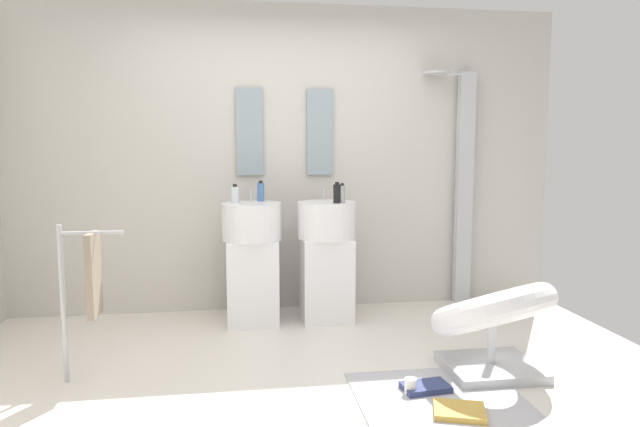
# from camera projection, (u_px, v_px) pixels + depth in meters

# --- Properties ---
(ground_plane) EXTENTS (4.80, 3.60, 0.04)m
(ground_plane) POSITION_uv_depth(u_px,v_px,m) (309.00, 385.00, 3.33)
(ground_plane) COLOR silver
(rear_partition) EXTENTS (4.80, 0.10, 2.60)m
(rear_partition) POSITION_uv_depth(u_px,v_px,m) (284.00, 159.00, 4.80)
(rear_partition) COLOR beige
(rear_partition) RESTS_ON ground_plane
(pedestal_sink_left) EXTENTS (0.47, 0.47, 1.07)m
(pedestal_sink_left) POSITION_uv_depth(u_px,v_px,m) (252.00, 259.00, 4.41)
(pedestal_sink_left) COLOR white
(pedestal_sink_left) RESTS_ON ground_plane
(pedestal_sink_right) EXTENTS (0.47, 0.47, 1.07)m
(pedestal_sink_right) POSITION_uv_depth(u_px,v_px,m) (326.00, 257.00, 4.50)
(pedestal_sink_right) COLOR white
(pedestal_sink_right) RESTS_ON ground_plane
(vanity_mirror_left) EXTENTS (0.22, 0.03, 0.73)m
(vanity_mirror_left) POSITION_uv_depth(u_px,v_px,m) (249.00, 132.00, 4.66)
(vanity_mirror_left) COLOR #8C9EA8
(vanity_mirror_right) EXTENTS (0.22, 0.03, 0.73)m
(vanity_mirror_right) POSITION_uv_depth(u_px,v_px,m) (320.00, 132.00, 4.75)
(vanity_mirror_right) COLOR #8C9EA8
(shower_column) EXTENTS (0.49, 0.24, 2.05)m
(shower_column) POSITION_uv_depth(u_px,v_px,m) (463.00, 184.00, 4.93)
(shower_column) COLOR #B7BABF
(shower_column) RESTS_ON ground_plane
(lounge_chair) EXTENTS (1.05, 1.05, 0.65)m
(lounge_chair) POSITION_uv_depth(u_px,v_px,m) (492.00, 318.00, 3.43)
(lounge_chair) COLOR #B7BABF
(lounge_chair) RESTS_ON ground_plane
(towel_rack) EXTENTS (0.37, 0.22, 0.95)m
(towel_rack) POSITION_uv_depth(u_px,v_px,m) (89.00, 278.00, 3.28)
(towel_rack) COLOR #B7BABF
(towel_rack) RESTS_ON ground_plane
(area_rug) EXTENTS (0.93, 0.83, 0.01)m
(area_rug) POSITION_uv_depth(u_px,v_px,m) (440.00, 399.00, 3.09)
(area_rug) COLOR #B2B2B7
(area_rug) RESTS_ON ground_plane
(magazine_navy) EXTENTS (0.28, 0.19, 0.03)m
(magazine_navy) POSITION_uv_depth(u_px,v_px,m) (426.00, 387.00, 3.19)
(magazine_navy) COLOR navy
(magazine_navy) RESTS_ON area_rug
(magazine_ochre) EXTENTS (0.32, 0.29, 0.03)m
(magazine_ochre) POSITION_uv_depth(u_px,v_px,m) (459.00, 411.00, 2.90)
(magazine_ochre) COLOR gold
(magazine_ochre) RESTS_ON area_rug
(coffee_mug) EXTENTS (0.07, 0.07, 0.09)m
(coffee_mug) POSITION_uv_depth(u_px,v_px,m) (411.00, 386.00, 3.14)
(coffee_mug) COLOR white
(coffee_mug) RESTS_ON area_rug
(soap_bottle_clear) EXTENTS (0.06, 0.06, 0.15)m
(soap_bottle_clear) POSITION_uv_depth(u_px,v_px,m) (235.00, 195.00, 4.33)
(soap_bottle_clear) COLOR silver
(soap_bottle_clear) RESTS_ON pedestal_sink_left
(soap_bottle_grey) EXTENTS (0.05, 0.05, 0.16)m
(soap_bottle_grey) POSITION_uv_depth(u_px,v_px,m) (342.00, 194.00, 4.35)
(soap_bottle_grey) COLOR #99999E
(soap_bottle_grey) RESTS_ON pedestal_sink_right
(soap_bottle_blue) EXTENTS (0.06, 0.06, 0.17)m
(soap_bottle_blue) POSITION_uv_depth(u_px,v_px,m) (261.00, 192.00, 4.50)
(soap_bottle_blue) COLOR #4C72B7
(soap_bottle_blue) RESTS_ON pedestal_sink_left
(soap_bottle_black) EXTENTS (0.06, 0.06, 0.17)m
(soap_bottle_black) POSITION_uv_depth(u_px,v_px,m) (337.00, 193.00, 4.34)
(soap_bottle_black) COLOR black
(soap_bottle_black) RESTS_ON pedestal_sink_right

